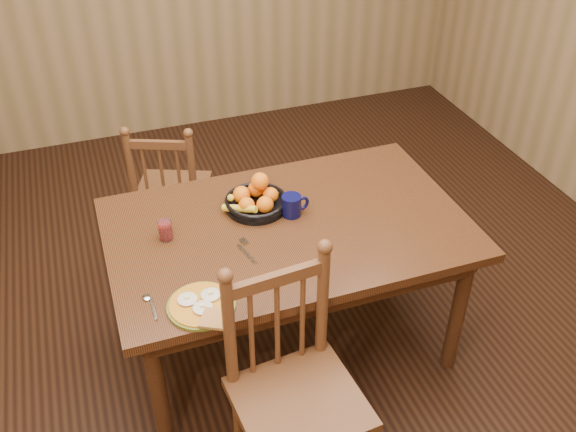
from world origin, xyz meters
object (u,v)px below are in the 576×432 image
object	(u,v)px
breakfast_plate	(202,305)
coffee_mug	(292,205)
chair_near	(294,391)
fruit_bowl	(256,199)
chair_far	(171,191)
dining_table	(288,240)

from	to	relation	value
breakfast_plate	coffee_mug	xyz separation A→B (m)	(0.53, 0.46, 0.04)
chair_near	fruit_bowl	distance (m)	0.92
coffee_mug	fruit_bowl	xyz separation A→B (m)	(-0.14, 0.10, -0.00)
chair_far	chair_near	xyz separation A→B (m)	(0.17, -1.61, 0.07)
fruit_bowl	coffee_mug	bearing A→B (deg)	-36.53
chair_far	breakfast_plate	size ratio (longest dim) A/B	2.89
chair_far	fruit_bowl	world-z (taller)	fruit_bowl
chair_near	fruit_bowl	world-z (taller)	chair_near
dining_table	coffee_mug	bearing A→B (deg)	56.87
breakfast_plate	coffee_mug	bearing A→B (deg)	40.74
breakfast_plate	coffee_mug	world-z (taller)	coffee_mug
dining_table	fruit_bowl	size ratio (longest dim) A/B	5.52
coffee_mug	fruit_bowl	size ratio (longest dim) A/B	0.46
chair_far	chair_near	size ratio (longest dim) A/B	0.86
chair_far	fruit_bowl	distance (m)	0.88
breakfast_plate	fruit_bowl	bearing A→B (deg)	55.35
dining_table	chair_near	bearing A→B (deg)	-107.55
breakfast_plate	coffee_mug	size ratio (longest dim) A/B	2.29
coffee_mug	fruit_bowl	distance (m)	0.18
dining_table	chair_far	bearing A→B (deg)	112.46
breakfast_plate	fruit_bowl	world-z (taller)	fruit_bowl
chair_near	chair_far	bearing A→B (deg)	90.95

